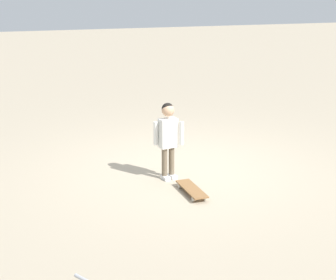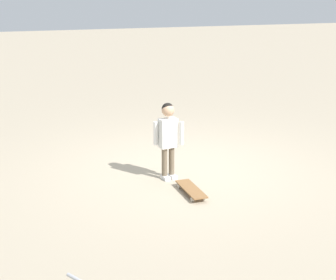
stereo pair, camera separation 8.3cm
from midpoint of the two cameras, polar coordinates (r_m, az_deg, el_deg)
The scene contains 3 objects.
ground_plane at distance 7.41m, azimuth 2.58°, elevation -3.17°, with size 50.00×50.00×0.00m, color tan.
child_person at distance 6.82m, azimuth 0.35°, elevation 0.85°, with size 0.21×0.39×1.06m.
skateboard at distance 6.51m, azimuth 2.99°, elevation -5.57°, with size 0.66×0.20×0.07m.
Camera 2 is at (-6.48, 2.54, 2.54)m, focal length 54.28 mm.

